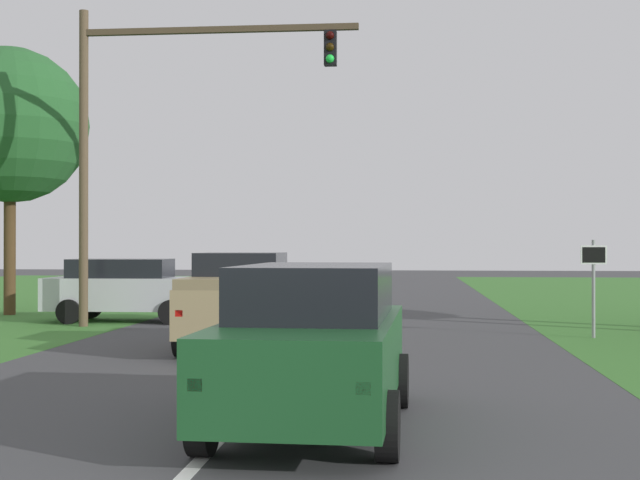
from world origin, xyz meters
The scene contains 7 objects.
ground_plane centered at (0.00, 9.75, 0.00)m, with size 120.00×120.00×0.00m, color #424244.
red_suv_near centered at (0.98, 5.29, 1.02)m, with size 2.25×4.89×1.94m.
pickup_truck_lead centered at (-1.34, 13.10, 1.02)m, with size 2.22×5.06×2.01m.
traffic_light centered at (-4.67, 17.65, 5.51)m, with size 7.45×0.40×8.42m.
keep_moving_sign centered at (6.42, 15.99, 1.47)m, with size 0.60×0.09×2.29m.
crossing_suv_far centered at (-5.80, 19.24, 0.94)m, with size 4.63×2.17×1.77m.
extra_tree_1 centered at (-10.19, 21.22, 5.87)m, with size 4.83×4.83×8.30m.
Camera 1 is at (2.08, -5.25, 2.18)m, focal length 49.92 mm.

